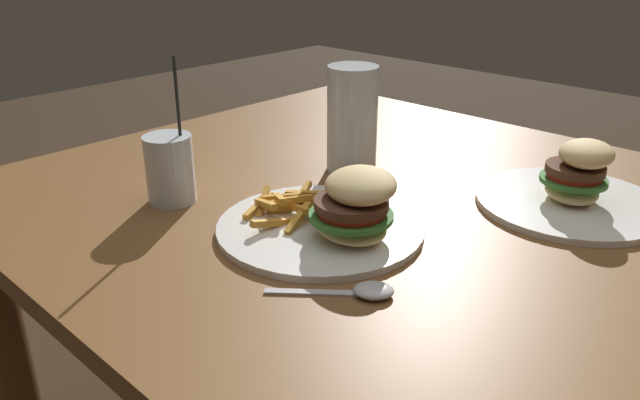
# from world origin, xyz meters

# --- Properties ---
(dining_table) EXTENTS (1.24, 1.01, 0.70)m
(dining_table) POSITION_xyz_m (0.00, 0.00, 0.58)
(dining_table) COLOR brown
(dining_table) RESTS_ON ground_plane
(meal_plate_near) EXTENTS (0.29, 0.29, 0.11)m
(meal_plate_near) POSITION_xyz_m (-0.01, -0.15, 0.73)
(meal_plate_near) COLOR white
(meal_plate_near) RESTS_ON dining_table
(beer_glass) EXTENTS (0.09, 0.09, 0.18)m
(beer_glass) POSITION_xyz_m (-0.16, 0.06, 0.79)
(beer_glass) COLOR silver
(beer_glass) RESTS_ON dining_table
(juice_glass) EXTENTS (0.07, 0.07, 0.22)m
(juice_glass) POSITION_xyz_m (-0.27, -0.23, 0.75)
(juice_glass) COLOR silver
(juice_glass) RESTS_ON dining_table
(spoon) EXTENTS (0.13, 0.12, 0.01)m
(spoon) POSITION_xyz_m (0.12, -0.24, 0.71)
(spoon) COLOR silver
(spoon) RESTS_ON dining_table
(meal_plate_far) EXTENTS (0.28, 0.28, 0.11)m
(meal_plate_far) POSITION_xyz_m (0.19, 0.17, 0.73)
(meal_plate_far) COLOR white
(meal_plate_far) RESTS_ON dining_table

